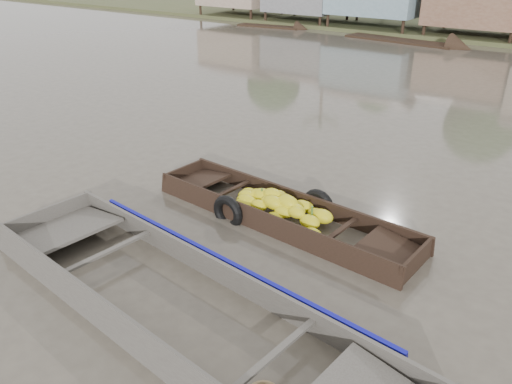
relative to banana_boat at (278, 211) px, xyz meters
The scene contains 3 objects.
ground 2.04m from the banana_boat, 86.51° to the right, with size 120.00×120.00×0.00m, color #4D463B.
banana_boat is the anchor object (origin of this frame).
viewer_boat 3.49m from the banana_boat, 81.09° to the right, with size 8.24×2.72×0.65m.
Camera 1 is at (5.10, -5.66, 5.11)m, focal length 35.00 mm.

